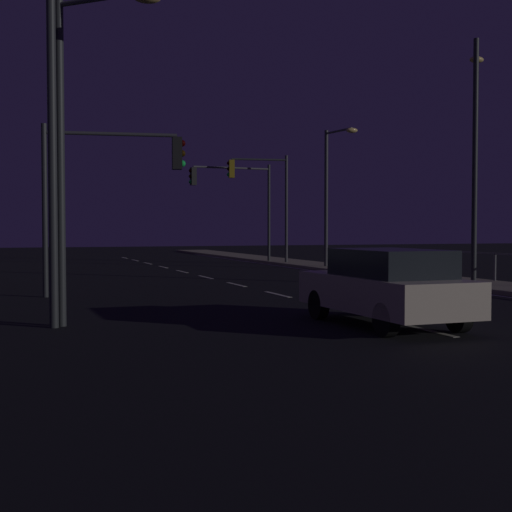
# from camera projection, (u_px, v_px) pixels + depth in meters

# --- Properties ---
(ground_plane) EXTENTS (112.00, 112.00, 0.00)m
(ground_plane) POSITION_uv_depth(u_px,v_px,m) (271.00, 293.00, 22.10)
(ground_plane) COLOR black
(ground_plane) RESTS_ON ground
(sidewalk_right) EXTENTS (2.55, 77.00, 0.14)m
(sidewalk_right) POSITION_uv_depth(u_px,v_px,m) (476.00, 284.00, 24.61)
(sidewalk_right) COLOR gray
(sidewalk_right) RESTS_ON ground
(lane_markings_center) EXTENTS (0.14, 50.00, 0.01)m
(lane_markings_center) POSITION_uv_depth(u_px,v_px,m) (236.00, 284.00, 25.40)
(lane_markings_center) COLOR silver
(lane_markings_center) RESTS_ON ground
(lane_edge_line) EXTENTS (0.14, 53.00, 0.01)m
(lane_edge_line) POSITION_uv_depth(u_px,v_px,m) (366.00, 278.00, 28.80)
(lane_edge_line) COLOR silver
(lane_edge_line) RESTS_ON ground
(car) EXTENTS (1.92, 4.44, 1.57)m
(car) POSITION_uv_depth(u_px,v_px,m) (386.00, 286.00, 14.70)
(car) COLOR beige
(car) RESTS_ON ground
(traffic_light_near_right) EXTENTS (4.78, 0.56, 5.39)m
(traffic_light_near_right) POSITION_uv_depth(u_px,v_px,m) (235.00, 192.00, 39.62)
(traffic_light_near_right) COLOR #2D3033
(traffic_light_near_right) RESTS_ON sidewalk_right
(traffic_light_far_center) EXTENTS (4.10, 0.80, 4.99)m
(traffic_light_far_center) POSITION_uv_depth(u_px,v_px,m) (109.00, 175.00, 21.03)
(traffic_light_far_center) COLOR #2D3033
(traffic_light_far_center) RESTS_ON ground
(traffic_light_overhead_east) EXTENTS (3.32, 0.67, 5.77)m
(traffic_light_overhead_east) POSITION_uv_depth(u_px,v_px,m) (262.00, 188.00, 38.72)
(traffic_light_overhead_east) COLOR #38383D
(traffic_light_overhead_east) RESTS_ON sidewalk_right
(street_lamp_mid_block) EXTENTS (1.60, 1.91, 8.16)m
(street_lamp_mid_block) POSITION_uv_depth(u_px,v_px,m) (475.00, 139.00, 24.46)
(street_lamp_mid_block) COLOR #2D3033
(street_lamp_mid_block) RESTS_ON sidewalk_right
(street_lamp_corner) EXTENTS (0.70, 1.87, 7.95)m
(street_lamp_corner) POSITION_uv_depth(u_px,v_px,m) (48.00, 92.00, 14.50)
(street_lamp_corner) COLOR #2D3033
(street_lamp_corner) RESTS_ON ground
(street_lamp_across_street) EXTENTS (0.67, 2.35, 6.56)m
(street_lamp_across_street) POSITION_uv_depth(u_px,v_px,m) (331.00, 182.00, 34.48)
(street_lamp_across_street) COLOR #38383D
(street_lamp_across_street) RESTS_ON sidewalk_right
(street_lamp_median) EXTENTS (1.87, 1.68, 6.61)m
(street_lamp_median) POSITION_uv_depth(u_px,v_px,m) (77.00, 125.00, 14.35)
(street_lamp_median) COLOR #2D3033
(street_lamp_median) RESTS_ON ground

